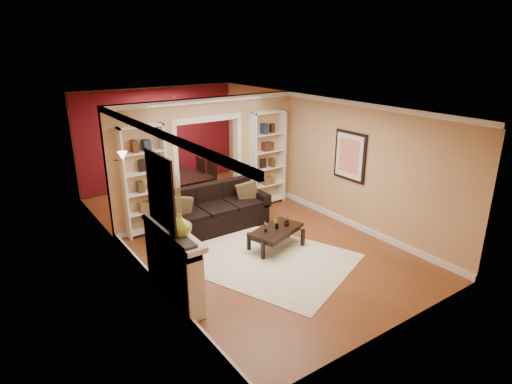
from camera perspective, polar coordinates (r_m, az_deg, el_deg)
floor at (r=9.16m, az=-2.56°, el=-5.33°), size 8.00×8.00×0.00m
ceiling at (r=8.40m, az=-2.84°, el=11.65°), size 8.00×8.00×0.00m
wall_back at (r=12.16m, az=-12.87°, el=7.15°), size 8.00×0.00×8.00m
wall_front at (r=5.91m, az=18.62°, el=-6.48°), size 8.00×0.00×8.00m
wall_left at (r=7.79m, az=-16.84°, el=-0.02°), size 0.00×8.00×8.00m
wall_right at (r=10.01m, az=8.30°, el=4.86°), size 0.00×8.00×8.00m
partition_wall at (r=9.68m, az=-6.49°, el=4.44°), size 4.50×0.15×2.70m
red_back_panel at (r=12.14m, az=-12.81°, el=6.98°), size 4.44×0.04×2.64m
dining_window at (r=12.06m, az=-12.81°, el=8.02°), size 0.78×0.03×0.98m
area_rug at (r=8.12m, az=0.42°, el=-8.70°), size 3.43×3.94×0.01m
sofa at (r=9.22m, az=-5.45°, el=-2.18°), size 2.31×1.00×0.90m
pillow_left at (r=8.78m, az=-10.08°, el=-1.98°), size 0.48×0.21×0.46m
pillow_right at (r=9.53m, az=-1.15°, el=0.02°), size 0.47×0.28×0.46m
coffee_table at (r=8.40m, az=2.69°, el=-6.18°), size 1.22×0.91×0.41m
plant_left at (r=8.13m, az=1.30°, el=-4.63°), size 0.13×0.13×0.21m
plant_center at (r=8.27m, az=2.73°, el=-4.27°), size 0.14×0.14×0.20m
plant_right at (r=8.41m, az=4.11°, el=-3.86°), size 0.12×0.12×0.20m
bookshelf_left at (r=8.99m, az=-14.62°, el=1.41°), size 0.90×0.30×2.30m
bookshelf_right at (r=10.40m, az=1.54°, el=4.46°), size 0.90×0.30×2.30m
fireplace at (r=6.84m, az=-10.83°, el=-9.32°), size 0.32×1.70×1.16m
vase at (r=6.26m, az=-10.12°, el=-4.32°), size 0.46×0.46×0.36m
mirror at (r=6.31m, az=-12.67°, el=0.15°), size 0.03×0.95×1.10m
wall_sconce at (r=8.19m, az=-17.74°, el=4.34°), size 0.18×0.18×0.22m
framed_art at (r=9.26m, az=12.38°, el=4.69°), size 0.04×0.85×1.05m
dining_table at (r=11.32m, az=-10.15°, el=0.93°), size 1.72×0.96×0.60m
dining_chair_nw at (r=10.81m, az=-12.15°, el=0.67°), size 0.48×0.48×0.88m
dining_chair_ne at (r=11.24m, az=-7.02°, el=1.85°), size 0.58×0.58×0.94m
dining_chair_sw at (r=11.35m, az=-13.34°, el=1.36°), size 0.51×0.51×0.84m
dining_chair_se at (r=11.76m, az=-8.39°, el=2.43°), size 0.51×0.51×0.88m
chandelier at (r=10.86m, az=-10.47°, el=9.49°), size 0.50×0.50×0.30m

